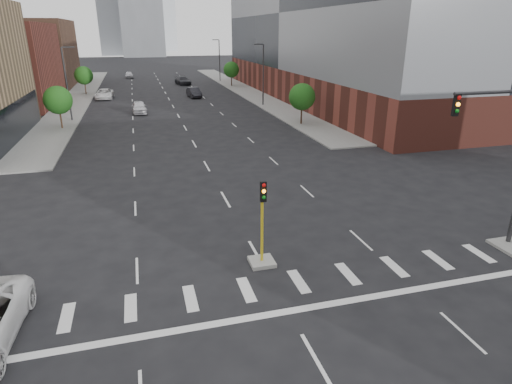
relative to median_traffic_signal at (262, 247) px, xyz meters
name	(u,v)px	position (x,y,z in m)	size (l,w,h in m)	color
sidewalk_left_far	(80,95)	(-15.00, 65.03, -0.90)	(5.00, 92.00, 0.15)	gray
sidewalk_right_far	(243,90)	(15.00, 65.03, -0.90)	(5.00, 92.00, 0.15)	gray
building_left_far_b	(19,54)	(-27.50, 83.03, 5.53)	(20.00, 24.00, 13.00)	brown
building_right_main	(348,30)	(29.50, 51.03, 10.03)	(24.00, 70.00, 22.00)	brown
tower_mid	(140,3)	(0.00, 191.03, 21.03)	(18.00, 18.00, 44.00)	slate
median_traffic_signal	(262,247)	(0.00, 0.00, 0.00)	(1.20, 1.20, 4.40)	#999993
streetlight_right_a	(263,72)	(13.41, 46.03, 4.04)	(1.60, 0.22, 9.07)	#2D2D30
streetlight_right_b	(219,59)	(13.41, 81.03, 4.04)	(1.60, 0.22, 9.07)	#2D2D30
streetlight_left	(67,81)	(-13.41, 41.03, 4.04)	(1.60, 0.22, 9.07)	#2D2D30
tree_left_near	(58,100)	(-14.00, 36.03, 2.42)	(3.20, 3.20, 4.85)	#382619
tree_left_far	(84,75)	(-14.00, 66.03, 2.42)	(3.20, 3.20, 4.85)	#382619
tree_right_near	(302,97)	(14.00, 31.03, 2.42)	(3.20, 3.20, 4.85)	#382619
tree_right_far	(231,70)	(14.00, 71.03, 2.42)	(3.20, 3.20, 4.85)	#382619
car_near_left	(139,107)	(-5.04, 44.48, -0.14)	(1.97, 4.89, 1.67)	silver
car_mid_right	(194,92)	(4.41, 57.71, -0.14)	(1.76, 5.04, 1.66)	black
car_far_left	(104,94)	(-10.50, 60.06, -0.16)	(2.70, 5.85, 1.63)	white
car_deep_right	(183,81)	(4.61, 77.04, -0.12)	(2.39, 5.88, 1.70)	black
car_distant	(129,75)	(-6.54, 94.29, -0.18)	(1.86, 4.63, 1.58)	silver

